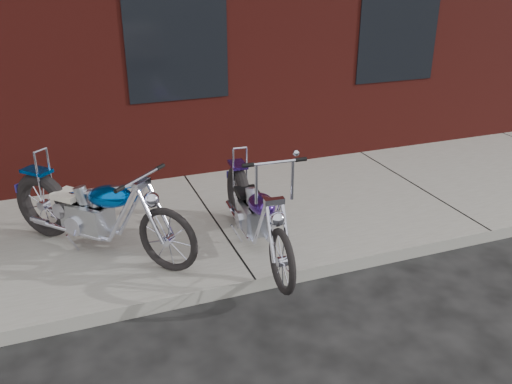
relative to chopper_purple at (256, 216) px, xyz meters
name	(u,v)px	position (x,y,z in m)	size (l,w,h in m)	color
ground	(256,292)	(-0.23, -0.58, -0.56)	(120.00, 120.00, 0.00)	black
sidewalk	(214,223)	(-0.23, 0.92, -0.48)	(22.00, 3.00, 0.15)	gray
chopper_purple	(256,216)	(0.00, 0.00, 0.00)	(0.55, 2.26, 1.26)	black
chopper_blue	(97,214)	(-1.62, 0.59, 0.04)	(1.76, 1.87, 1.07)	black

